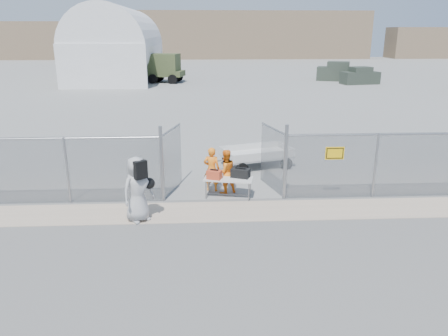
{
  "coord_description": "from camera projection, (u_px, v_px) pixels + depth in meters",
  "views": [
    {
      "loc": [
        -0.7,
        -11.45,
        5.35
      ],
      "look_at": [
        0.0,
        2.0,
        1.1
      ],
      "focal_mm": 35.0,
      "sensor_mm": 36.0,
      "label": 1
    }
  ],
  "objects": [
    {
      "name": "black_duffel",
      "position": [
        241.0,
        173.0,
        14.5
      ],
      "size": [
        0.69,
        0.56,
        0.29
      ],
      "primitive_type": "cube",
      "rotation": [
        0.0,
        0.0,
        -0.39
      ],
      "color": "black",
      "rests_on": "folding_table"
    },
    {
      "name": "visitor",
      "position": [
        138.0,
        189.0,
        12.6
      ],
      "size": [
        1.13,
        1.07,
        1.94
      ],
      "primitive_type": "imported",
      "rotation": [
        0.0,
        0.0,
        0.66
      ],
      "color": "#A3A3A3",
      "rests_on": "ground"
    },
    {
      "name": "orange_bag",
      "position": [
        214.0,
        175.0,
        14.36
      ],
      "size": [
        0.54,
        0.46,
        0.29
      ],
      "primitive_type": "cube",
      "rotation": [
        0.0,
        0.0,
        -0.39
      ],
      "color": "#CD4726",
      "rests_on": "folding_table"
    },
    {
      "name": "military_truck",
      "position": [
        154.0,
        68.0,
        46.73
      ],
      "size": [
        6.66,
        3.6,
        3.01
      ],
      "primitive_type": null,
      "rotation": [
        0.0,
        0.0,
        -0.21
      ],
      "color": "#424D29",
      "rests_on": "ground"
    },
    {
      "name": "utility_trailer",
      "position": [
        257.0,
        157.0,
        17.83
      ],
      "size": [
        3.93,
        2.82,
        0.86
      ],
      "primitive_type": null,
      "rotation": [
        0.0,
        0.0,
        0.31
      ],
      "color": "silver",
      "rests_on": "ground"
    },
    {
      "name": "parked_vehicle_near",
      "position": [
        360.0,
        76.0,
        45.35
      ],
      "size": [
        4.08,
        2.42,
        1.73
      ],
      "primitive_type": null,
      "rotation": [
        0.0,
        0.0,
        0.19
      ],
      "color": "#323B30",
      "rests_on": "ground"
    },
    {
      "name": "security_worker_left",
      "position": [
        212.0,
        169.0,
        15.03
      ],
      "size": [
        0.64,
        0.5,
        1.57
      ],
      "primitive_type": "imported",
      "rotation": [
        0.0,
        0.0,
        2.91
      ],
      "color": "orange",
      "rests_on": "ground"
    },
    {
      "name": "folding_table",
      "position": [
        228.0,
        188.0,
        14.55
      ],
      "size": [
        1.7,
        0.97,
        0.68
      ],
      "primitive_type": null,
      "rotation": [
        0.0,
        0.0,
        -0.2
      ],
      "color": "silver",
      "rests_on": "ground"
    },
    {
      "name": "quonset_hangar",
      "position": [
        118.0,
        43.0,
        48.94
      ],
      "size": [
        9.0,
        18.0,
        8.0
      ],
      "primitive_type": null,
      "color": "silver",
      "rests_on": "ground"
    },
    {
      "name": "tarmac_inside",
      "position": [
        207.0,
        77.0,
        52.54
      ],
      "size": [
        160.0,
        80.0,
        0.01
      ],
      "primitive_type": "cube",
      "color": "gray",
      "rests_on": "ground"
    },
    {
      "name": "dirt_strip",
      "position": [
        226.0,
        211.0,
        13.5
      ],
      "size": [
        44.0,
        1.6,
        0.01
      ],
      "primitive_type": "cube",
      "color": "tan",
      "rests_on": "ground"
    },
    {
      "name": "security_worker_right",
      "position": [
        225.0,
        172.0,
        14.84
      ],
      "size": [
        0.92,
        0.83,
        1.53
      ],
      "primitive_type": "imported",
      "rotation": [
        0.0,
        0.0,
        3.55
      ],
      "color": "orange",
      "rests_on": "ground"
    },
    {
      "name": "parked_vehicle_mid",
      "position": [
        338.0,
        71.0,
        48.38
      ],
      "size": [
        4.91,
        3.42,
        2.03
      ],
      "primitive_type": null,
      "rotation": [
        0.0,
        0.0,
        -0.34
      ],
      "color": "#323B30",
      "rests_on": "ground"
    },
    {
      "name": "chain_link_fence",
      "position": [
        224.0,
        168.0,
        14.12
      ],
      "size": [
        40.0,
        0.2,
        2.2
      ],
      "primitive_type": null,
      "color": "gray",
      "rests_on": "ground"
    },
    {
      "name": "distant_hills",
      "position": [
        229.0,
        35.0,
        85.72
      ],
      "size": [
        140.0,
        6.0,
        9.0
      ],
      "primitive_type": null,
      "color": "#7F684F",
      "rests_on": "ground"
    },
    {
      "name": "ground",
      "position": [
        228.0,
        225.0,
        12.55
      ],
      "size": [
        160.0,
        160.0,
        0.0
      ],
      "primitive_type": "plane",
      "color": "#545454"
    }
  ]
}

